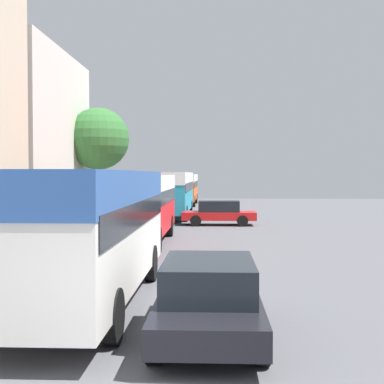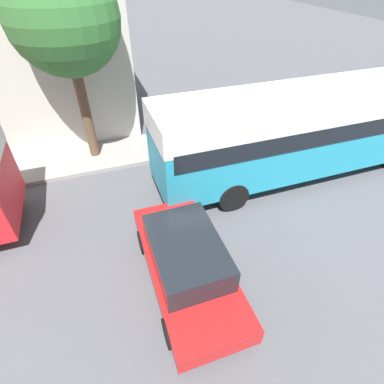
% 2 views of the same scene
% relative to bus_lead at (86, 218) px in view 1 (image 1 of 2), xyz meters
% --- Properties ---
extents(building_far_terrace, '(6.20, 9.92, 9.16)m').
position_rel_bus_lead_xyz_m(building_far_terrace, '(-7.69, 14.75, 2.59)').
color(building_far_terrace, beige).
rests_on(building_far_terrace, ground_plane).
extents(bus_lead, '(2.55, 9.11, 3.07)m').
position_rel_bus_lead_xyz_m(bus_lead, '(0.00, 0.00, 0.00)').
color(bus_lead, silver).
rests_on(bus_lead, ground_plane).
extents(bus_following, '(2.66, 9.12, 2.96)m').
position_rel_bus_lead_xyz_m(bus_following, '(-0.44, 10.74, -0.06)').
color(bus_following, red).
rests_on(bus_following, ground_plane).
extents(bus_third_in_line, '(2.51, 11.30, 3.12)m').
position_rel_bus_lead_xyz_m(bus_third_in_line, '(-0.06, 25.00, 0.03)').
color(bus_third_in_line, teal).
rests_on(bus_third_in_line, ground_plane).
extents(bus_rear, '(2.49, 9.64, 2.98)m').
position_rel_bus_lead_xyz_m(bus_rear, '(-0.12, 39.59, -0.06)').
color(bus_rear, '#EA5B23').
rests_on(bus_rear, ground_plane).
extents(car_crossing, '(1.93, 4.44, 1.43)m').
position_rel_bus_lead_xyz_m(car_crossing, '(2.82, -2.35, -1.24)').
color(car_crossing, black).
rests_on(car_crossing, ground_plane).
extents(car_far_curb, '(4.31, 1.85, 1.44)m').
position_rel_bus_lead_xyz_m(car_far_curb, '(3.16, 19.27, -1.24)').
color(car_far_curb, red).
rests_on(car_far_curb, ground_plane).
extents(pedestrian_near_curb, '(0.37, 0.37, 1.72)m').
position_rel_bus_lead_xyz_m(pedestrian_near_curb, '(-3.93, 6.59, -0.96)').
color(pedestrian_near_curb, '#232838').
rests_on(pedestrian_near_curb, sidewalk).
extents(street_tree, '(3.47, 3.47, 6.56)m').
position_rel_bus_lead_xyz_m(street_tree, '(-3.60, 17.63, 2.95)').
color(street_tree, brown).
rests_on(street_tree, sidewalk).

